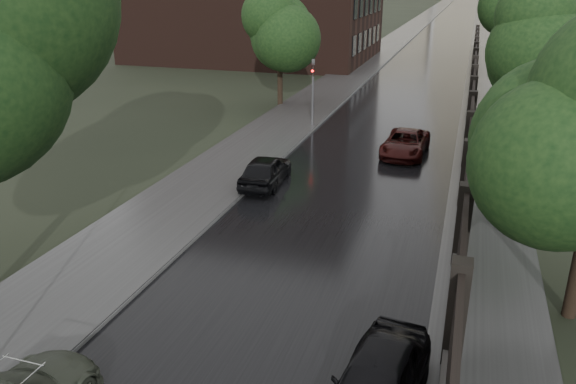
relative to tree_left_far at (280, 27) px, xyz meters
The scene contains 11 objects.
road 160.29m from the tree_left_far, 87.14° to the left, with size 8.00×420.00×0.02m, color black.
sidewalk_left 160.10m from the tree_left_far, 89.28° to the left, with size 4.00×420.00×0.16m, color #2D2D2D.
verge_right 160.65m from the tree_left_far, 85.18° to the left, with size 3.00×420.00×0.08m, color #2D2D2D.
fence_right 13.44m from the tree_left_far, ahead, with size 0.45×75.72×2.70m.
tree_left_far is the anchor object (origin of this frame).
tree_right_b 17.45m from the tree_left_far, 27.30° to the right, with size 4.08×4.08×7.01m.
tree_right_c 18.45m from the tree_left_far, 32.83° to the left, with size 4.08×4.08×7.01m.
traffic_light 6.84m from the tree_left_far, 53.53° to the right, with size 0.16×0.32×4.00m.
hatchback_left 16.35m from the tree_left_far, 73.71° to the right, with size 1.56×3.87×1.32m, color black.
car_right_near 29.62m from the tree_left_far, 67.55° to the right, with size 1.63×4.06×1.38m, color black.
car_right_far 13.86m from the tree_left_far, 42.72° to the right, with size 2.03×4.40×1.22m, color black.
Camera 1 is at (4.29, -6.42, 8.47)m, focal length 35.00 mm.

